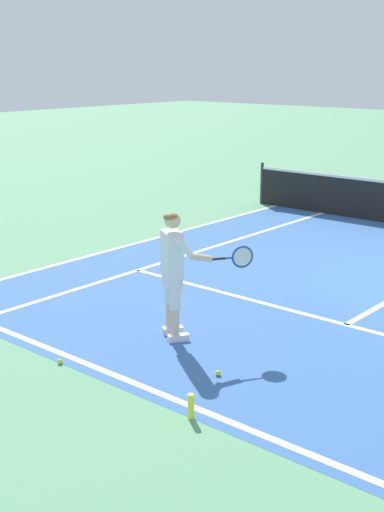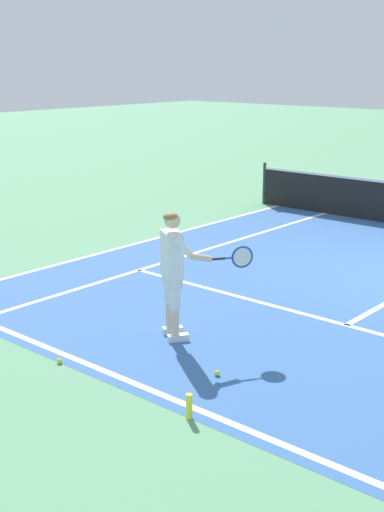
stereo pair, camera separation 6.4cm
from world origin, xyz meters
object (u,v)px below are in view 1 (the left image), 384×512
at_px(water_bottle, 191,406).
at_px(tennis_player, 174,267).
at_px(tennis_ball_near_feet, 218,373).
at_px(tennis_ball_by_baseline, 60,361).

bearing_deg(water_bottle, tennis_player, 136.15).
distance_m(tennis_ball_near_feet, tennis_ball_by_baseline, 1.95).
xyz_separation_m(tennis_player, tennis_ball_near_feet, (1.18, -0.56, -0.96)).
xyz_separation_m(tennis_ball_by_baseline, water_bottle, (2.10, 0.01, 0.10)).
bearing_deg(water_bottle, tennis_ball_near_feet, 113.22).
distance_m(tennis_ball_near_feet, water_bottle, 1.07).
height_order(tennis_player, tennis_ball_near_feet, tennis_player).
distance_m(tennis_ball_by_baseline, water_bottle, 2.11).
height_order(tennis_ball_by_baseline, water_bottle, water_bottle).
bearing_deg(water_bottle, tennis_ball_by_baseline, -179.69).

